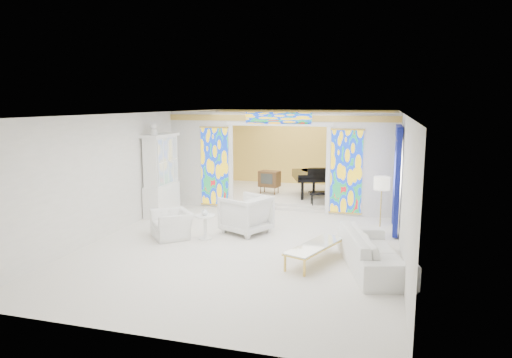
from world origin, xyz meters
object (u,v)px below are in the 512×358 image
(coffee_table, at_px, (315,246))
(grand_piano, at_px, (317,175))
(armchair_left, at_px, (172,224))
(armchair_right, at_px, (246,214))
(sofa, at_px, (374,251))
(tv_console, at_px, (269,179))
(china_cabinet, at_px, (161,175))

(coffee_table, xyz_separation_m, grand_piano, (-0.85, 6.10, 0.51))
(armchair_left, distance_m, armchair_right, 1.85)
(armchair_left, xyz_separation_m, sofa, (4.83, -0.88, 0.05))
(grand_piano, bearing_deg, tv_console, 165.80)
(armchair_left, relative_size, tv_console, 1.28)
(sofa, bearing_deg, coffee_table, 72.88)
(china_cabinet, relative_size, tv_console, 3.49)
(tv_console, bearing_deg, armchair_left, -93.23)
(armchair_right, relative_size, tv_console, 1.36)
(sofa, bearing_deg, grand_piano, 2.42)
(armchair_right, distance_m, grand_piano, 4.55)
(armchair_left, relative_size, grand_piano, 0.36)
(grand_piano, bearing_deg, coffee_table, -101.31)
(sofa, distance_m, grand_piano, 6.47)
(china_cabinet, distance_m, tv_console, 3.97)
(china_cabinet, distance_m, grand_piano, 5.23)
(armchair_right, bearing_deg, grand_piano, -169.31)
(armchair_left, height_order, armchair_right, armchair_right)
(grand_piano, height_order, tv_console, grand_piano)
(tv_console, bearing_deg, coffee_table, -57.65)
(armchair_right, relative_size, grand_piano, 0.38)
(grand_piano, bearing_deg, china_cabinet, -161.82)
(armchair_left, distance_m, coffee_table, 3.75)
(armchair_left, bearing_deg, coffee_table, 34.96)
(armchair_right, relative_size, coffee_table, 0.59)
(sofa, relative_size, coffee_table, 1.41)
(armchair_left, distance_m, grand_piano, 5.97)
(china_cabinet, xyz_separation_m, grand_piano, (4.15, 3.17, -0.31))
(sofa, height_order, grand_piano, grand_piano)
(sofa, xyz_separation_m, grand_piano, (-2.02, 6.13, 0.49))
(sofa, bearing_deg, armchair_left, 63.85)
(armchair_left, relative_size, coffee_table, 0.56)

